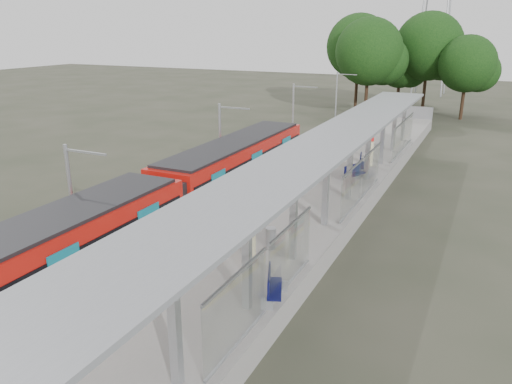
# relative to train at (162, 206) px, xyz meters

# --- Properties ---
(trackbed) EXTENTS (3.00, 70.00, 0.24)m
(trackbed) POSITION_rel_train_xyz_m (-0.00, 9.53, -1.93)
(trackbed) COLOR #59544C
(trackbed) RESTS_ON ground
(platform) EXTENTS (6.00, 50.00, 1.00)m
(platform) POSITION_rel_train_xyz_m (4.50, 9.53, -1.55)
(platform) COLOR gray
(platform) RESTS_ON ground
(tactile_strip) EXTENTS (0.60, 50.00, 0.02)m
(tactile_strip) POSITION_rel_train_xyz_m (1.95, 9.53, -1.04)
(tactile_strip) COLOR gold
(tactile_strip) RESTS_ON platform
(end_fence) EXTENTS (6.00, 0.10, 1.20)m
(end_fence) POSITION_rel_train_xyz_m (4.50, 34.48, -0.45)
(end_fence) COLOR #9EA0A5
(end_fence) RESTS_ON platform
(train) EXTENTS (2.74, 27.60, 3.62)m
(train) POSITION_rel_train_xyz_m (0.00, 0.00, 0.00)
(train) COLOR black
(train) RESTS_ON ground
(canopy) EXTENTS (3.27, 38.00, 3.66)m
(canopy) POSITION_rel_train_xyz_m (6.11, 5.71, 2.15)
(canopy) COLOR #9EA0A5
(canopy) RESTS_ON platform
(tree_cluster) EXTENTS (19.08, 13.51, 11.47)m
(tree_cluster) POSITION_rel_train_xyz_m (2.20, 42.65, 4.99)
(tree_cluster) COLOR #382316
(tree_cluster) RESTS_ON ground
(catenary_masts) EXTENTS (2.08, 48.16, 5.40)m
(catenary_masts) POSITION_rel_train_xyz_m (-1.72, 8.53, 0.86)
(catenary_masts) COLOR #9EA0A5
(catenary_masts) RESTS_ON ground
(bench_near) EXTENTS (1.02, 1.59, 1.04)m
(bench_near) POSITION_rel_train_xyz_m (7.05, -3.73, -0.50)
(bench_near) COLOR #0F114C
(bench_near) RESTS_ON platform
(bench_mid) EXTENTS (1.02, 1.54, 1.01)m
(bench_mid) POSITION_rel_train_xyz_m (5.95, 10.79, -0.52)
(bench_mid) COLOR #0F114C
(bench_mid) RESTS_ON platform
(bench_far) EXTENTS (0.86, 1.76, 1.15)m
(bench_far) POSITION_rel_train_xyz_m (5.94, 12.72, -0.44)
(bench_far) COLOR #0F114C
(bench_far) RESTS_ON platform
(info_pillar_near) EXTENTS (0.39, 0.39, 1.72)m
(info_pillar_near) POSITION_rel_train_xyz_m (5.06, -1.25, -0.31)
(info_pillar_near) COLOR beige
(info_pillar_near) RESTS_ON platform
(info_pillar_far) EXTENTS (0.43, 0.43, 1.91)m
(info_pillar_far) POSITION_rel_train_xyz_m (5.94, 14.71, -0.22)
(info_pillar_far) COLOR beige
(info_pillar_far) RESTS_ON platform
(litter_bin) EXTENTS (0.51, 0.51, 0.90)m
(litter_bin) POSITION_rel_train_xyz_m (5.33, 0.04, -0.60)
(litter_bin) COLOR #9EA0A5
(litter_bin) RESTS_ON platform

